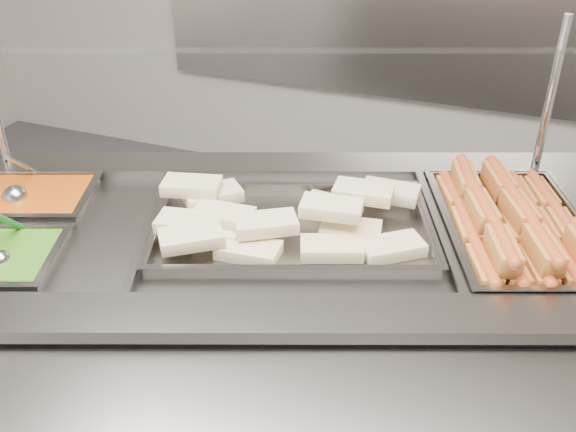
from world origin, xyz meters
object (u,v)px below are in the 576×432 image
(pan_hotdogs, at_px, (513,238))
(ladle, at_px, (16,195))
(steam_counter, at_px, (271,356))
(sneeze_guard, at_px, (268,55))
(serving_spoon, at_px, (1,253))
(pan_wraps, at_px, (292,232))

(pan_hotdogs, relative_size, ladle, 3.50)
(steam_counter, height_order, sneeze_guard, sneeze_guard)
(steam_counter, height_order, pan_hotdogs, pan_hotdogs)
(sneeze_guard, relative_size, serving_spoon, 9.95)
(pan_hotdogs, height_order, ladle, ladle)
(pan_hotdogs, height_order, pan_wraps, same)
(sneeze_guard, bearing_deg, ladle, -151.69)
(pan_hotdogs, xyz_separation_m, serving_spoon, (-1.20, -0.64, 0.06))
(sneeze_guard, xyz_separation_m, serving_spoon, (-0.48, -0.62, -0.39))
(sneeze_guard, bearing_deg, pan_wraps, -53.66)
(steam_counter, bearing_deg, pan_hotdogs, 20.99)
(sneeze_guard, height_order, pan_wraps, sneeze_guard)
(pan_hotdogs, bearing_deg, pan_wraps, -159.01)
(sneeze_guard, bearing_deg, pan_hotdogs, 1.71)
(ladle, bearing_deg, pan_hotdogs, 15.30)
(pan_hotdogs, xyz_separation_m, pan_wraps, (-0.58, -0.22, 0.02))
(pan_wraps, distance_m, serving_spoon, 0.76)
(steam_counter, bearing_deg, serving_spoon, -145.31)
(pan_wraps, bearing_deg, steam_counter, -159.01)
(steam_counter, relative_size, ladle, 11.29)
(steam_counter, relative_size, pan_hotdogs, 3.23)
(ladle, xyz_separation_m, serving_spoon, (0.18, -0.26, 0.00))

